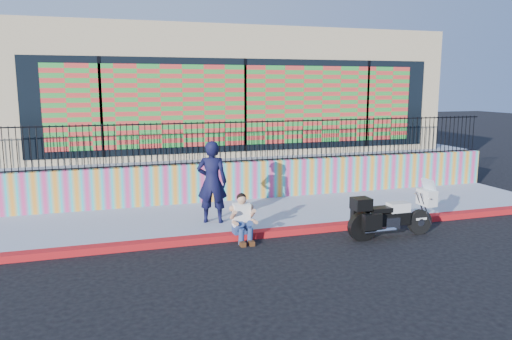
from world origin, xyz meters
name	(u,v)px	position (x,y,z in m)	size (l,w,h in m)	color
ground	(295,234)	(0.00, 0.00, 0.00)	(90.00, 90.00, 0.00)	black
red_curb	(295,230)	(0.00, 0.00, 0.07)	(16.00, 0.30, 0.15)	#A10B22
sidewalk	(272,214)	(0.00, 1.65, 0.07)	(16.00, 3.00, 0.15)	#949DB2
mural_wall	(254,180)	(0.00, 3.25, 0.70)	(16.00, 0.20, 1.10)	#DE3A7B
metal_fence	(254,141)	(0.00, 3.25, 1.85)	(15.80, 0.04, 1.20)	black
elevated_platform	(215,158)	(0.00, 8.35, 0.62)	(16.00, 10.00, 1.25)	#949DB2
storefront_building	(215,91)	(0.00, 8.13, 3.25)	(14.00, 8.06, 4.00)	tan
police_motorcycle	(390,214)	(1.96, -0.93, 0.55)	(2.11, 0.70, 1.31)	black
police_officer	(212,182)	(-1.75, 1.05, 1.15)	(0.73, 0.48, 2.00)	black
seated_man	(243,222)	(-1.35, -0.24, 0.45)	(0.54, 0.71, 1.06)	navy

